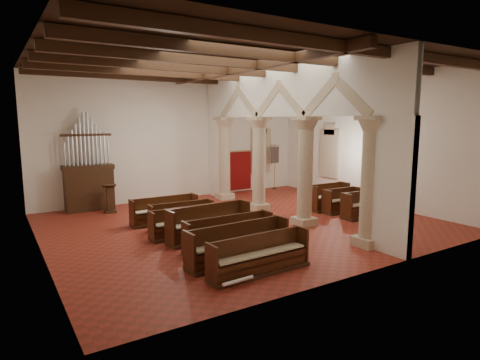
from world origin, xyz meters
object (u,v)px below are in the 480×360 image
Objects in this scene: lectern at (110,201)px; aisle_pew_0 at (364,209)px; pipe_organ at (89,179)px; processional_banner at (275,175)px; nave_pew_0 at (260,261)px.

lectern is 10.66m from aisle_pew_0.
pipe_organ is at bearing 143.78° from aisle_pew_0.
processional_banner is at bearing 11.32° from lectern.
aisle_pew_0 is at bearing -38.95° from pipe_organ.
pipe_organ is at bearing 100.24° from nave_pew_0.
lectern reaches higher than aisle_pew_0.
processional_banner is (10.17, -0.01, -0.54)m from pipe_organ.
aisle_pew_0 is (-1.02, -7.39, -0.47)m from processional_banner.
pipe_organ reaches higher than processional_banner.
processional_banner is at bearing 84.89° from aisle_pew_0.
nave_pew_0 is at bearing -78.00° from pipe_organ.
pipe_organ is 1.50× the size of nave_pew_0.
lectern is at bearing 97.84° from nave_pew_0.
nave_pew_0 is at bearing -136.39° from processional_banner.
pipe_organ is 3.44× the size of lectern.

